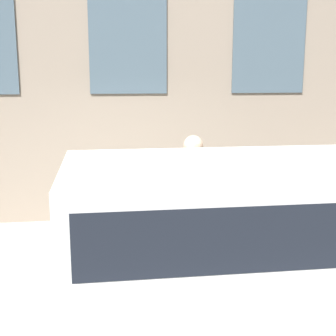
% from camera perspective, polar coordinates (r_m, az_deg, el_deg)
% --- Properties ---
extents(ground_plane, '(80.00, 80.00, 0.00)m').
position_cam_1_polar(ground_plane, '(5.64, -2.93, -15.15)').
color(ground_plane, '#38383A').
extents(sidewalk, '(2.45, 60.00, 0.13)m').
position_cam_1_polar(sidewalk, '(6.73, -3.88, -9.98)').
color(sidewalk, '#A8A093').
rests_on(sidewalk, ground_plane).
extents(fire_hydrant, '(0.36, 0.47, 0.79)m').
position_cam_1_polar(fire_hydrant, '(5.95, -3.20, -8.04)').
color(fire_hydrant, '#2D7260').
rests_on(fire_hydrant, sidewalk).
extents(person, '(0.39, 0.26, 1.60)m').
position_cam_1_polar(person, '(6.18, 3.06, -1.91)').
color(person, navy).
rests_on(person, sidewalk).
extents(parked_truck_white_near, '(1.87, 4.64, 1.80)m').
position_cam_1_polar(parked_truck_white_near, '(4.10, 7.38, -10.00)').
color(parked_truck_white_near, black).
rests_on(parked_truck_white_near, ground_plane).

